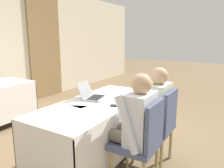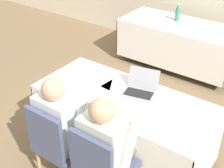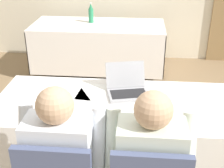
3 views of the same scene
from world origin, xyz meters
TOP-DOWN VIEW (x-y plane):
  - ground_plane at (0.00, 0.00)m, footprint 24.00×24.00m
  - curtain_panel at (1.74, 2.81)m, footprint 0.97×0.04m
  - conference_table_near at (0.00, 0.00)m, footprint 1.82×0.80m
  - laptop at (0.09, 0.15)m, footprint 0.37×0.37m
  - cell_phone at (-0.02, -0.28)m, footprint 0.12×0.16m
  - paper_beside_laptop at (-0.19, 0.15)m, footprint 0.24×0.32m
  - paper_centre_table at (0.31, -0.21)m, footprint 0.32×0.36m
  - paper_left_edge at (-0.34, 0.09)m, footprint 0.32×0.36m
  - chair_near_left at (-0.25, -0.71)m, footprint 0.44×0.44m
  - chair_near_right at (0.25, -0.71)m, footprint 0.44×0.44m
  - person_checkered_shirt at (-0.25, -0.60)m, footprint 0.50×0.52m
  - person_white_shirt at (0.25, -0.60)m, footprint 0.50×0.52m

SIDE VIEW (x-z plane):
  - ground_plane at x=0.00m, z-range 0.00..0.00m
  - chair_near_left at x=-0.25m, z-range 0.05..0.96m
  - chair_near_right at x=0.25m, z-range 0.05..0.96m
  - conference_table_near at x=0.00m, z-range 0.19..0.91m
  - person_checkered_shirt at x=-0.25m, z-range 0.08..1.25m
  - person_white_shirt at x=0.25m, z-range 0.08..1.25m
  - paper_beside_laptop at x=-0.19m, z-range 0.72..0.72m
  - paper_centre_table at x=0.31m, z-range 0.72..0.72m
  - paper_left_edge at x=-0.34m, z-range 0.72..0.72m
  - cell_phone at x=-0.02m, z-range 0.72..0.73m
  - laptop at x=0.09m, z-range 0.66..0.87m
  - curtain_panel at x=1.74m, z-range 0.00..2.65m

